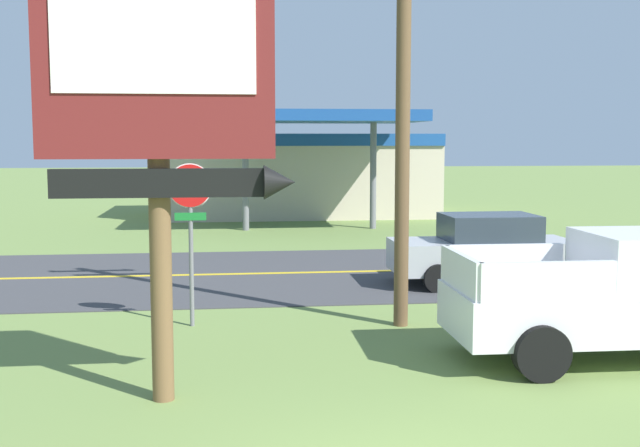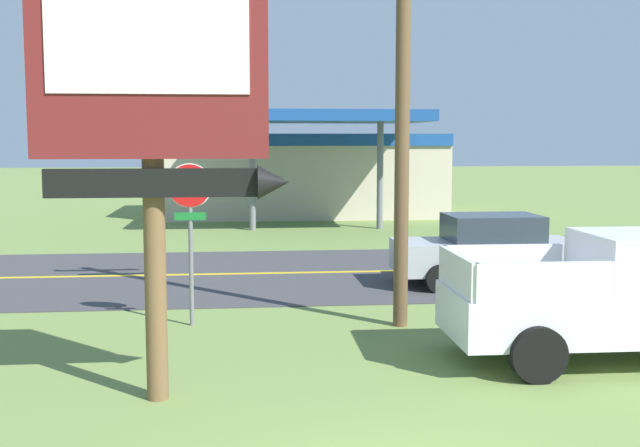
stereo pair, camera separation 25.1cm
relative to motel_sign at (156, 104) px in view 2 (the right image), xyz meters
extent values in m
cube|color=#3D3D3F|center=(2.53, 9.63, -3.80)|extent=(140.00, 8.00, 0.02)
cube|color=gold|center=(2.53, 9.63, -3.79)|extent=(126.00, 0.20, 0.01)
cylinder|color=brown|center=(-0.06, 0.14, -0.93)|extent=(0.28, 0.28, 5.77)
cube|color=maroon|center=(-0.06, -0.04, 0.49)|extent=(2.92, 0.16, 2.33)
cube|color=white|center=(-0.06, -0.13, 0.77)|extent=(2.45, 0.03, 1.31)
cube|color=black|center=(-0.06, -0.04, -0.98)|extent=(2.63, 0.12, 0.36)
cone|color=black|center=(1.45, -0.04, -0.98)|extent=(0.40, 0.44, 0.44)
cylinder|color=slate|center=(0.15, 4.24, -2.71)|extent=(0.08, 0.08, 2.20)
cylinder|color=red|center=(0.15, 4.21, -1.26)|extent=(0.76, 0.03, 0.76)
cylinder|color=white|center=(0.15, 4.23, -1.26)|extent=(0.80, 0.01, 0.80)
cube|color=#19722D|center=(0.15, 4.21, -1.81)|extent=(0.56, 0.03, 0.14)
cylinder|color=brown|center=(3.91, 3.83, 0.81)|extent=(0.26, 0.26, 9.24)
cube|color=beige|center=(3.94, 25.40, -2.01)|extent=(12.00, 6.00, 3.60)
cube|color=#19478C|center=(3.94, 22.35, -0.46)|extent=(12.00, 0.12, 0.50)
cube|color=#19478C|center=(3.94, 19.40, 0.39)|extent=(8.00, 5.00, 0.40)
cylinder|color=slate|center=(1.54, 19.40, -1.71)|extent=(0.24, 0.24, 4.20)
cylinder|color=slate|center=(6.34, 19.40, -1.71)|extent=(0.24, 0.24, 4.20)
cube|color=silver|center=(6.76, 1.28, -3.05)|extent=(5.23, 2.04, 0.72)
cube|color=silver|center=(5.24, 2.22, -2.41)|extent=(1.95, 0.15, 0.56)
cube|color=silver|center=(5.22, 0.38, -2.41)|extent=(1.95, 0.15, 0.56)
cube|color=silver|center=(4.26, 1.31, -2.41)|extent=(0.15, 1.88, 0.56)
cylinder|color=black|center=(5.16, 2.28, -3.41)|extent=(0.80, 0.29, 0.80)
cylinder|color=black|center=(5.13, 0.32, -3.41)|extent=(0.80, 0.29, 0.80)
cube|color=#A8AAAF|center=(6.70, 7.63, -3.13)|extent=(4.20, 1.76, 0.72)
cube|color=#2D3842|center=(6.85, 7.63, -2.47)|extent=(2.10, 1.56, 0.60)
cylinder|color=black|center=(5.40, 6.75, -3.49)|extent=(0.64, 0.24, 0.64)
cylinder|color=black|center=(5.40, 8.51, -3.49)|extent=(0.64, 0.24, 0.64)
cylinder|color=black|center=(8.00, 6.75, -3.49)|extent=(0.64, 0.24, 0.64)
cylinder|color=black|center=(8.00, 8.51, -3.49)|extent=(0.64, 0.24, 0.64)
camera|label=1|loc=(0.76, -10.07, -0.43)|focal=44.58mm
camera|label=2|loc=(1.01, -10.09, -0.43)|focal=44.58mm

